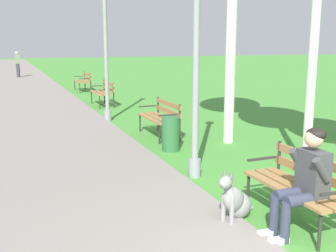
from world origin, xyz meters
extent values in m
cube|color=gray|center=(-2.09, 24.00, 0.02)|extent=(3.63, 60.00, 0.04)
cube|color=olive|center=(0.11, 1.42, 0.45)|extent=(0.14, 1.50, 0.04)
cube|color=olive|center=(0.28, 1.42, 0.45)|extent=(0.14, 1.50, 0.04)
cube|color=olive|center=(0.46, 1.42, 0.45)|extent=(0.14, 1.50, 0.04)
cube|color=olive|center=(0.56, 1.42, 0.59)|extent=(0.04, 1.50, 0.11)
cube|color=olive|center=(0.56, 1.42, 0.77)|extent=(0.04, 1.50, 0.11)
cylinder|color=#2D2B28|center=(0.08, 2.11, 0.23)|extent=(0.04, 0.04, 0.45)
cylinder|color=#2D2B28|center=(0.56, 2.11, 0.43)|extent=(0.04, 0.04, 0.85)
cube|color=#2D2B28|center=(0.28, 2.11, 0.63)|extent=(0.45, 0.04, 0.03)
cylinder|color=#2D2B28|center=(0.08, 0.73, 0.23)|extent=(0.04, 0.04, 0.45)
cube|color=olive|center=(0.18, 6.46, 0.45)|extent=(0.14, 1.50, 0.04)
cube|color=olive|center=(0.36, 6.46, 0.45)|extent=(0.14, 1.50, 0.04)
cube|color=olive|center=(0.53, 6.46, 0.45)|extent=(0.14, 1.50, 0.04)
cube|color=olive|center=(0.64, 6.46, 0.59)|extent=(0.04, 1.50, 0.11)
cube|color=olive|center=(0.64, 6.46, 0.77)|extent=(0.04, 1.50, 0.11)
cylinder|color=#2D2B28|center=(0.16, 7.15, 0.23)|extent=(0.04, 0.04, 0.45)
cylinder|color=#2D2B28|center=(0.64, 7.15, 0.43)|extent=(0.04, 0.04, 0.85)
cube|color=#2D2B28|center=(0.36, 7.15, 0.63)|extent=(0.45, 0.04, 0.03)
cylinder|color=#2D2B28|center=(0.16, 5.77, 0.23)|extent=(0.04, 0.04, 0.45)
cylinder|color=#2D2B28|center=(0.64, 5.77, 0.43)|extent=(0.04, 0.04, 0.85)
cube|color=#2D2B28|center=(0.36, 5.77, 0.63)|extent=(0.45, 0.04, 0.03)
cube|color=olive|center=(0.03, 11.75, 0.45)|extent=(0.14, 1.50, 0.04)
cube|color=olive|center=(0.21, 11.75, 0.45)|extent=(0.14, 1.50, 0.04)
cube|color=olive|center=(0.38, 11.75, 0.45)|extent=(0.14, 1.50, 0.04)
cube|color=olive|center=(0.49, 11.75, 0.59)|extent=(0.04, 1.50, 0.11)
cube|color=olive|center=(0.49, 11.75, 0.77)|extent=(0.04, 1.50, 0.11)
cylinder|color=#2D2B28|center=(0.01, 12.44, 0.23)|extent=(0.04, 0.04, 0.45)
cylinder|color=#2D2B28|center=(0.49, 12.44, 0.43)|extent=(0.04, 0.04, 0.85)
cube|color=#2D2B28|center=(0.21, 12.44, 0.63)|extent=(0.45, 0.04, 0.03)
cylinder|color=#2D2B28|center=(0.01, 11.06, 0.23)|extent=(0.04, 0.04, 0.45)
cylinder|color=#2D2B28|center=(0.49, 11.06, 0.43)|extent=(0.04, 0.04, 0.85)
cube|color=#2D2B28|center=(0.21, 11.06, 0.63)|extent=(0.45, 0.04, 0.03)
cube|color=olive|center=(0.17, 16.39, 0.45)|extent=(0.14, 1.50, 0.04)
cube|color=olive|center=(0.35, 16.39, 0.45)|extent=(0.14, 1.50, 0.04)
cube|color=olive|center=(0.52, 16.39, 0.45)|extent=(0.14, 1.50, 0.04)
cube|color=olive|center=(0.63, 16.39, 0.59)|extent=(0.04, 1.50, 0.11)
cube|color=olive|center=(0.63, 16.39, 0.77)|extent=(0.04, 1.50, 0.11)
cylinder|color=#2D2B28|center=(0.15, 17.08, 0.23)|extent=(0.04, 0.04, 0.45)
cylinder|color=#2D2B28|center=(0.63, 17.08, 0.43)|extent=(0.04, 0.04, 0.85)
cube|color=#2D2B28|center=(0.35, 17.08, 0.63)|extent=(0.45, 0.04, 0.03)
cylinder|color=#2D2B28|center=(0.15, 15.70, 0.23)|extent=(0.04, 0.04, 0.45)
cylinder|color=#2D2B28|center=(0.63, 15.70, 0.43)|extent=(0.04, 0.04, 0.85)
cube|color=#2D2B28|center=(0.35, 15.70, 0.63)|extent=(0.45, 0.04, 0.03)
cylinder|color=#33384C|center=(0.07, 1.22, 0.47)|extent=(0.42, 0.14, 0.14)
cylinder|color=#33384C|center=(-0.14, 1.22, 0.24)|extent=(0.11, 0.11, 0.47)
cube|color=silver|center=(-0.22, 1.22, 0.04)|extent=(0.24, 0.09, 0.07)
cylinder|color=#33384C|center=(0.07, 1.02, 0.47)|extent=(0.42, 0.14, 0.14)
cylinder|color=#33384C|center=(-0.14, 1.02, 0.24)|extent=(0.11, 0.11, 0.47)
cube|color=silver|center=(-0.22, 1.02, 0.04)|extent=(0.24, 0.09, 0.07)
cube|color=#3F3F42|center=(0.28, 1.12, 0.73)|extent=(0.22, 0.36, 0.52)
cylinder|color=#3F3F42|center=(0.22, 1.32, 0.83)|extent=(0.25, 0.09, 0.30)
cylinder|color=#3F3F42|center=(0.22, 0.92, 0.83)|extent=(0.25, 0.09, 0.30)
sphere|color=tan|center=(0.26, 1.12, 1.13)|extent=(0.21, 0.21, 0.21)
ellipsoid|color=black|center=(0.29, 1.12, 1.18)|extent=(0.22, 0.23, 0.14)
ellipsoid|color=gray|center=(-0.26, 1.78, 0.16)|extent=(0.45, 0.42, 0.32)
ellipsoid|color=gray|center=(-0.39, 1.71, 0.29)|extent=(0.54, 0.43, 0.48)
ellipsoid|color=#595959|center=(-0.34, 1.73, 0.32)|extent=(0.40, 0.34, 0.27)
cylinder|color=gray|center=(-0.53, 1.70, 0.19)|extent=(0.06, 0.06, 0.38)
cylinder|color=gray|center=(-0.47, 1.60, 0.19)|extent=(0.06, 0.06, 0.38)
cylinder|color=gray|center=(-0.48, 1.66, 0.43)|extent=(0.18, 0.20, 0.19)
ellipsoid|color=gray|center=(-0.55, 1.62, 0.56)|extent=(0.26, 0.23, 0.16)
cone|color=#595959|center=(-0.64, 1.57, 0.55)|extent=(0.13, 0.13, 0.09)
cone|color=#595959|center=(-0.54, 1.68, 0.66)|extent=(0.06, 0.06, 0.09)
cone|color=#595959|center=(-0.50, 1.60, 0.66)|extent=(0.06, 0.06, 0.09)
cylinder|color=gray|center=(-0.08, 1.88, 0.03)|extent=(0.27, 0.17, 0.04)
cylinder|color=gray|center=(-0.08, 3.46, 0.15)|extent=(0.20, 0.20, 0.30)
cylinder|color=gray|center=(-0.08, 3.46, 2.05)|extent=(0.11, 0.11, 4.11)
cylinder|color=gray|center=(-0.25, 8.87, 0.15)|extent=(0.20, 0.20, 0.30)
cylinder|color=gray|center=(-0.25, 8.87, 2.02)|extent=(0.11, 0.11, 4.03)
cylinder|color=silver|center=(1.84, 3.05, 2.05)|extent=(0.15, 0.15, 4.10)
cylinder|color=silver|center=(1.64, 5.36, 2.24)|extent=(0.22, 0.22, 4.48)
cylinder|color=#2D6638|center=(0.18, 5.15, 0.35)|extent=(0.36, 0.36, 0.70)
cylinder|color=#383842|center=(-2.06, 25.25, 0.44)|extent=(0.22, 0.22, 0.88)
cube|color=#6B7F5B|center=(-2.06, 25.25, 1.16)|extent=(0.32, 0.20, 0.56)
sphere|color=beige|center=(-2.06, 25.25, 1.55)|extent=(0.20, 0.20, 0.20)
camera|label=1|loc=(-2.89, -2.42, 2.18)|focal=43.96mm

